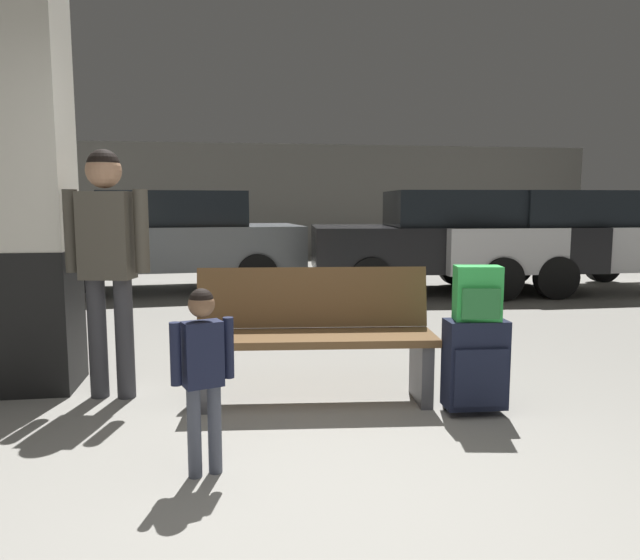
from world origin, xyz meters
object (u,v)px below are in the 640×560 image
Objects in this scene: structural_pillar at (26,173)px; suitcase at (475,365)px; bench at (314,335)px; parked_car_side at (561,238)px; parked_car_near at (452,238)px; parked_car_far at (168,238)px; backpack_bright at (478,294)px; child at (202,362)px; adult at (107,247)px.

suitcase is (2.91, -1.00, -1.22)m from structural_pillar.
bench is 2.72× the size of suitcase.
parked_car_side and parked_car_near have the same top height.
backpack_bright is at bearing -67.61° from parked_car_far.
child is 0.23× the size of parked_car_side.
backpack_bright is (-0.00, -0.00, 0.45)m from suitcase.
backpack_bright is 6.12m from parked_car_side.
backpack_bright reaches higher than child.
backpack_bright is 5.46m from parked_car_near.
bench is 0.40× the size of parked_car_side.
child is (-0.69, -1.07, 0.13)m from bench.
parked_car_near is at bearing 59.57° from bench.
backpack_bright is 2.44m from adult.
structural_pillar reaches higher than child.
parked_car_far is (-2.45, 5.95, 0.48)m from suitcase.
suitcase is at bearing -67.60° from parked_car_far.
suitcase is 1.78× the size of backpack_bright.
child is at bearing -62.90° from adult.
backpack_bright is (2.91, -1.01, -0.77)m from structural_pillar.
suitcase is 0.14× the size of parked_car_far.
parked_car_far is 6.01m from parked_car_side.
backpack_bright is 1.78m from child.
adult reaches higher than parked_car_far.
adult reaches higher than parked_car_near.
structural_pillar is at bearing 163.92° from bench.
parked_car_far is (0.46, 4.94, -0.73)m from structural_pillar.
parked_car_near reaches higher than child.
parked_car_side is (5.94, -0.92, 0.00)m from parked_car_far.
parked_car_far is at bearing 169.43° from parked_car_near.
backpack_bright is at bearing -16.49° from adult.
child is (1.25, -1.63, -0.97)m from structural_pillar.
bench is 0.39× the size of parked_car_far.
bench is at bearing 57.01° from child.
suitcase is 0.15× the size of parked_car_side.
adult is at bearing 117.10° from child.
parked_car_far is at bearing 84.72° from structural_pillar.
adult is 0.40× the size of parked_car_far.
structural_pillar is at bearing 151.41° from adult.
adult is (0.58, -0.32, -0.50)m from structural_pillar.
backpack_bright is at bearing -124.81° from parked_car_side.
parked_car_near reaches higher than suitcase.
suitcase is 6.45m from parked_car_far.
parked_car_near is (1.80, 5.15, 0.48)m from suitcase.
parked_car_side is at bearing -8.81° from parked_car_far.
bench is 5.71m from parked_car_far.
structural_pillar is 2.27m from child.
child is 7.65m from parked_car_side.
bench is 1.11m from backpack_bright.
parked_car_side is at bearing 55.19° from backpack_bright.
structural_pillar is at bearing -95.28° from parked_car_far.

